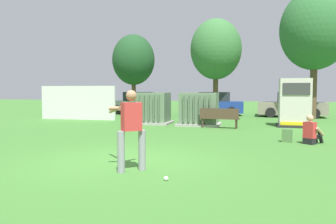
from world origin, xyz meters
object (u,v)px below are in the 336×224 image
object	(u,v)px
transformer_mid_west	(199,110)
batter	(131,126)
generator_enclosure	(295,103)
transformer_west	(151,109)
park_bench	(219,117)
backpack	(287,136)
parked_car_left_of_center	(212,104)
seated_spectator	(311,132)
parked_car_leftmost	(138,104)
sports_ball	(166,178)
parked_car_right_of_center	(292,106)

from	to	relation	value
transformer_mid_west	batter	xyz separation A→B (m)	(0.10, -9.75, 0.19)
generator_enclosure	batter	distance (m)	11.24
transformer_west	park_bench	bearing A→B (deg)	-18.14
backpack	parked_car_left_of_center	size ratio (longest dim) A/B	0.10
park_bench	batter	size ratio (longest dim) A/B	1.05
seated_spectator	parked_car_leftmost	xyz separation A→B (m)	(-10.25, 12.02, 0.38)
transformer_west	park_bench	xyz separation A→B (m)	(3.66, -1.20, -0.25)
sports_ball	parked_car_right_of_center	world-z (taller)	parked_car_right_of_center
generator_enclosure	parked_car_leftmost	distance (m)	12.23
park_bench	transformer_mid_west	bearing A→B (deg)	138.00
seated_spectator	batter	bearing A→B (deg)	-131.53
backpack	parked_car_left_of_center	distance (m)	12.44
seated_spectator	park_bench	bearing A→B (deg)	131.22
seated_spectator	backpack	world-z (taller)	seated_spectator
sports_ball	parked_car_leftmost	size ratio (longest dim) A/B	0.02
generator_enclosure	parked_car_leftmost	bearing A→B (deg)	147.29
transformer_west	batter	distance (m)	10.32
transformer_west	parked_car_right_of_center	distance (m)	10.05
parked_car_right_of_center	park_bench	bearing A→B (deg)	-116.89
parked_car_right_of_center	transformer_west	bearing A→B (deg)	-139.16
park_bench	generator_enclosure	bearing A→B (deg)	24.78
sports_ball	parked_car_right_of_center	distance (m)	17.60
park_bench	seated_spectator	size ratio (longest dim) A/B	1.90
transformer_mid_west	sports_ball	size ratio (longest dim) A/B	23.33
seated_spectator	parked_car_leftmost	bearing A→B (deg)	130.45
transformer_mid_west	parked_car_leftmost	bearing A→B (deg)	128.83
backpack	parked_car_leftmost	xyz separation A→B (m)	(-9.52, 11.81, 0.54)
transformer_mid_west	parked_car_left_of_center	xyz separation A→B (m)	(-0.24, 7.16, -0.04)
sports_ball	seated_spectator	world-z (taller)	seated_spectator
transformer_mid_west	park_bench	bearing A→B (deg)	-42.00
transformer_west	parked_car_left_of_center	world-z (taller)	same
transformer_mid_west	parked_car_right_of_center	xyz separation A→B (m)	(5.04, 6.78, -0.04)
transformer_mid_west	parked_car_leftmost	size ratio (longest dim) A/B	0.48
transformer_mid_west	park_bench	size ratio (longest dim) A/B	1.15
seated_spectator	parked_car_left_of_center	distance (m)	12.88
park_bench	seated_spectator	world-z (taller)	seated_spectator
batter	parked_car_left_of_center	distance (m)	16.92
generator_enclosure	batter	xyz separation A→B (m)	(-4.40, -10.34, -0.16)
transformer_west	backpack	xyz separation A→B (m)	(6.30, -4.83, -0.57)
parked_car_leftmost	parked_car_right_of_center	bearing A→B (deg)	-2.16
parked_car_right_of_center	seated_spectator	bearing A→B (deg)	-92.82
generator_enclosure	batter	size ratio (longest dim) A/B	1.32
transformer_mid_west	transformer_west	bearing A→B (deg)	175.26
transformer_mid_west	generator_enclosure	size ratio (longest dim) A/B	0.91
transformer_west	batter	xyz separation A→B (m)	(2.67, -9.97, 0.19)
generator_enclosure	park_bench	distance (m)	3.80
transformer_west	sports_ball	size ratio (longest dim) A/B	23.33
generator_enclosure	parked_car_right_of_center	distance (m)	6.23
backpack	parked_car_leftmost	distance (m)	15.18
park_bench	batter	xyz separation A→B (m)	(-0.99, -8.77, 0.44)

